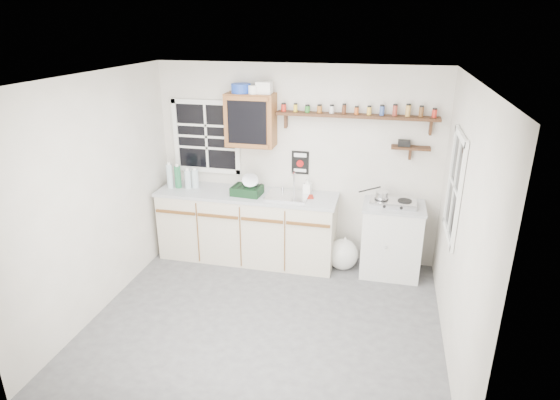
# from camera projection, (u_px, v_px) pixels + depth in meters

# --- Properties ---
(room) EXTENTS (3.64, 3.24, 2.54)m
(room) POSITION_uv_depth(u_px,v_px,m) (265.00, 211.00, 4.51)
(room) COLOR #47484A
(room) RESTS_ON ground
(main_cabinet) EXTENTS (2.31, 0.63, 0.92)m
(main_cabinet) POSITION_uv_depth(u_px,v_px,m) (247.00, 226.00, 6.10)
(main_cabinet) COLOR beige
(main_cabinet) RESTS_ON floor
(right_cabinet) EXTENTS (0.73, 0.57, 0.91)m
(right_cabinet) POSITION_uv_depth(u_px,v_px,m) (391.00, 239.00, 5.74)
(right_cabinet) COLOR silver
(right_cabinet) RESTS_ON floor
(sink) EXTENTS (0.52, 0.44, 0.29)m
(sink) POSITION_uv_depth(u_px,v_px,m) (288.00, 195.00, 5.82)
(sink) COLOR silver
(sink) RESTS_ON main_cabinet
(upper_cabinet) EXTENTS (0.60, 0.32, 0.65)m
(upper_cabinet) POSITION_uv_depth(u_px,v_px,m) (251.00, 120.00, 5.73)
(upper_cabinet) COLOR brown
(upper_cabinet) RESTS_ON wall_back
(upper_cabinet_clutter) EXTENTS (0.50, 0.24, 0.14)m
(upper_cabinet_clutter) POSITION_uv_depth(u_px,v_px,m) (250.00, 88.00, 5.60)
(upper_cabinet_clutter) COLOR #193AA6
(upper_cabinet_clutter) RESTS_ON upper_cabinet
(spice_shelf) EXTENTS (1.91, 0.18, 0.35)m
(spice_shelf) POSITION_uv_depth(u_px,v_px,m) (357.00, 115.00, 5.49)
(spice_shelf) COLOR black
(spice_shelf) RESTS_ON wall_back
(secondary_shelf) EXTENTS (0.45, 0.16, 0.24)m
(secondary_shelf) POSITION_uv_depth(u_px,v_px,m) (409.00, 147.00, 5.50)
(secondary_shelf) COLOR black
(secondary_shelf) RESTS_ON wall_back
(warning_sign) EXTENTS (0.22, 0.02, 0.30)m
(warning_sign) POSITION_uv_depth(u_px,v_px,m) (300.00, 163.00, 5.93)
(warning_sign) COLOR black
(warning_sign) RESTS_ON wall_back
(window_back) EXTENTS (0.93, 0.03, 0.98)m
(window_back) POSITION_uv_depth(u_px,v_px,m) (206.00, 137.00, 6.10)
(window_back) COLOR black
(window_back) RESTS_ON wall_back
(window_right) EXTENTS (0.03, 0.78, 1.08)m
(window_right) POSITION_uv_depth(u_px,v_px,m) (455.00, 187.00, 4.57)
(window_right) COLOR black
(window_right) RESTS_ON wall_back
(water_bottles) EXTENTS (0.40, 0.17, 0.35)m
(water_bottles) POSITION_uv_depth(u_px,v_px,m) (182.00, 177.00, 6.07)
(water_bottles) COLOR silver
(water_bottles) RESTS_ON main_cabinet
(dish_rack) EXTENTS (0.39, 0.30, 0.27)m
(dish_rack) POSITION_uv_depth(u_px,v_px,m) (248.00, 188.00, 5.85)
(dish_rack) COLOR black
(dish_rack) RESTS_ON main_cabinet
(soap_bottle) EXTENTS (0.10, 0.11, 0.21)m
(soap_bottle) POSITION_uv_depth(u_px,v_px,m) (307.00, 186.00, 5.87)
(soap_bottle) COLOR silver
(soap_bottle) RESTS_ON main_cabinet
(rag) EXTENTS (0.16, 0.15, 0.02)m
(rag) POSITION_uv_depth(u_px,v_px,m) (308.00, 197.00, 5.78)
(rag) COLOR maroon
(rag) RESTS_ON main_cabinet
(hotplate) EXTENTS (0.54, 0.30, 0.08)m
(hotplate) POSITION_uv_depth(u_px,v_px,m) (393.00, 203.00, 5.55)
(hotplate) COLOR silver
(hotplate) RESTS_ON right_cabinet
(saucepan) EXTENTS (0.36, 0.23, 0.16)m
(saucepan) POSITION_uv_depth(u_px,v_px,m) (381.00, 195.00, 5.55)
(saucepan) COLOR silver
(saucepan) RESTS_ON hotplate
(trash_bag) EXTENTS (0.41, 0.37, 0.46)m
(trash_bag) POSITION_uv_depth(u_px,v_px,m) (343.00, 254.00, 5.93)
(trash_bag) COLOR silver
(trash_bag) RESTS_ON floor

